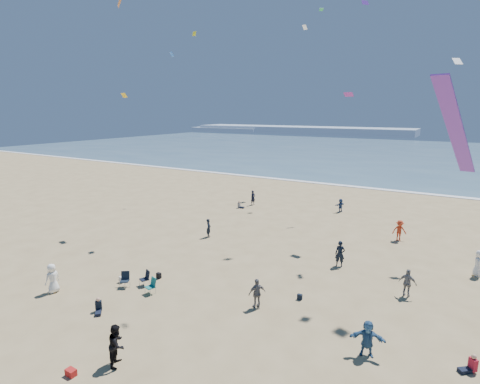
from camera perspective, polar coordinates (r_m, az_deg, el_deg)
The scene contains 13 objects.
ground at distance 19.82m, azimuth -18.51°, elevation -22.25°, with size 220.00×220.00×0.00m, color tan.
ocean at distance 106.59m, azimuth 23.88°, elevation 5.31°, with size 220.00×100.00×0.06m, color #476B84.
surf_line at distance 57.77m, azimuth 17.41°, elevation 0.74°, with size 220.00×1.20×0.08m, color white.
headland_far at distance 194.65m, azimuth 8.99°, elevation 9.35°, with size 110.00×20.00×3.20m, color #7A8EA8.
headland_near at distance 208.70m, azimuth -1.92°, elevation 9.52°, with size 40.00×14.00×2.00m, color #7A8EA8.
standing_flyers at distance 25.14m, azimuth 9.88°, elevation -11.74°, with size 23.34×36.08×1.92m.
seated_group at distance 21.53m, azimuth -3.31°, elevation -17.28°, with size 23.97×31.31×0.84m.
chair_cluster at distance 25.05m, azimuth -15.07°, elevation -13.04°, with size 2.79×1.61×1.00m.
white_tote at distance 26.34m, azimuth -17.57°, elevation -12.62°, with size 0.35×0.20×0.40m, color silver.
black_backpack at distance 26.33m, azimuth -12.27°, elevation -12.34°, with size 0.30×0.22×0.38m, color black.
cooler at distance 19.06m, azimuth -24.36°, elevation -23.77°, with size 0.45×0.30×0.30m, color #B11B19.
navy_bag at distance 23.43m, azimuth 9.09°, elevation -15.51°, with size 0.28×0.18×0.34m, color black.
kites_aloft at distance 24.06m, azimuth 23.41°, elevation 19.74°, with size 37.41×41.46×24.83m.
Camera 1 is at (12.91, -10.23, 11.03)m, focal length 28.00 mm.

